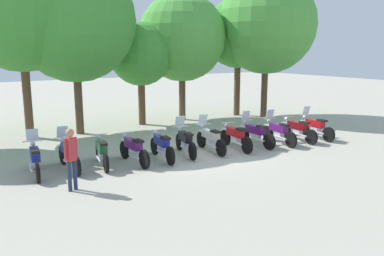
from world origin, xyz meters
The scene contains 20 objects.
ground_plane centered at (0.00, 0.00, 0.00)m, with size 80.00×80.00×0.00m, color #ADA899.
motorcycle_0 centered at (-5.75, 0.63, 0.52)m, with size 0.67×2.18×1.37m.
motorcycle_1 centered at (-4.71, 0.63, 0.52)m, with size 0.62×2.19×1.37m.
motorcycle_2 centered at (-3.66, 0.45, 0.50)m, with size 0.74×2.17×0.99m.
motorcycle_3 centered at (-2.62, 0.17, 0.50)m, with size 0.62×2.19×0.99m.
motorcycle_4 centered at (-1.57, 0.07, 0.50)m, with size 0.67×2.18×0.99m.
motorcycle_5 centered at (-0.52, 0.17, 0.52)m, with size 0.78×2.15×1.37m.
motorcycle_6 centered at (0.52, 0.03, 0.52)m, with size 0.65×2.19×1.37m.
motorcycle_7 centered at (1.57, -0.21, 0.50)m, with size 0.64×2.19×0.99m.
motorcycle_8 centered at (2.61, -0.20, 0.52)m, with size 0.62×2.19×1.37m.
motorcycle_9 centered at (3.66, -0.45, 0.52)m, with size 0.65×2.19×1.37m.
motorcycle_10 centered at (4.70, -0.54, 0.50)m, with size 0.62×2.19×0.99m.
motorcycle_11 centered at (5.75, -0.60, 0.52)m, with size 0.64×2.19×1.37m.
person_0 centered at (-5.19, -1.40, 1.04)m, with size 0.41×0.28×1.76m.
tree_1 centered at (-4.78, 6.41, 5.50)m, with size 5.25×5.25×8.14m.
tree_2 centered at (-2.64, 6.04, 5.12)m, with size 5.48×5.48×7.86m.
tree_3 centered at (0.81, 6.55, 3.61)m, with size 3.21×3.21×5.23m.
tree_4 centered at (3.34, 6.66, 4.49)m, with size 4.75×4.75×6.88m.
tree_5 centered at (6.87, 6.21, 4.76)m, with size 3.99×3.99×6.77m.
tree_6 centered at (7.84, 4.92, 5.24)m, with size 5.55×5.55×8.02m.
Camera 1 is at (-8.15, -12.08, 3.88)m, focal length 37.24 mm.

